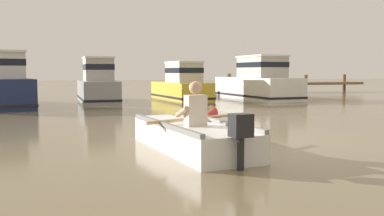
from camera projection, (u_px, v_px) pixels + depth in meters
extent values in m
plane|color=#7A6B4C|center=(242.00, 138.00, 8.84)|extent=(120.00, 120.00, 0.00)
cube|color=brown|center=(270.00, 84.00, 27.12)|extent=(13.31, 1.50, 0.16)
cylinder|color=brown|center=(179.00, 87.00, 24.35)|extent=(0.24, 0.24, 0.99)
cylinder|color=brown|center=(229.00, 84.00, 25.40)|extent=(0.24, 0.24, 1.23)
cylinder|color=brown|center=(276.00, 83.00, 26.46)|extent=(0.24, 0.24, 1.25)
cylinder|color=brown|center=(306.00, 83.00, 28.83)|extent=(0.24, 0.24, 1.14)
cylinder|color=brown|center=(344.00, 83.00, 29.89)|extent=(0.24, 0.24, 1.16)
cube|color=white|center=(192.00, 138.00, 7.41)|extent=(1.31, 3.17, 0.44)
cube|color=white|center=(158.00, 126.00, 8.99)|extent=(0.63, 0.44, 0.42)
cube|color=gray|center=(164.00, 125.00, 7.19)|extent=(0.29, 3.04, 0.08)
cube|color=gray|center=(218.00, 122.00, 7.60)|extent=(0.29, 3.04, 0.08)
cube|color=white|center=(194.00, 128.00, 7.30)|extent=(1.03, 0.35, 0.06)
cylinder|color=black|center=(241.00, 151.00, 5.90)|extent=(0.11, 0.11, 0.54)
cube|color=black|center=(241.00, 125.00, 5.87)|extent=(0.30, 0.26, 0.32)
cube|color=beige|center=(196.00, 110.00, 7.23)|extent=(0.35, 0.24, 0.52)
sphere|color=tan|center=(196.00, 88.00, 7.20)|extent=(0.22, 0.22, 0.22)
cylinder|color=tan|center=(182.00, 112.00, 7.19)|extent=(0.12, 0.43, 0.23)
cylinder|color=tan|center=(206.00, 111.00, 7.37)|extent=(0.12, 0.43, 0.23)
cylinder|color=tan|center=(192.00, 119.00, 7.77)|extent=(1.88, 0.80, 0.06)
cube|color=#19234C|center=(2.00, 92.00, 16.94)|extent=(2.60, 6.24, 1.09)
cube|color=black|center=(2.00, 101.00, 16.97)|extent=(2.65, 6.29, 0.10)
cube|color=silver|center=(2.00, 66.00, 16.38)|extent=(1.70, 2.71, 0.96)
cube|color=black|center=(2.00, 63.00, 16.37)|extent=(1.74, 2.75, 0.24)
cube|color=white|center=(2.00, 52.00, 16.34)|extent=(1.79, 2.85, 0.08)
cube|color=gray|center=(98.00, 91.00, 19.51)|extent=(1.65, 4.47, 0.94)
cube|color=black|center=(98.00, 98.00, 19.53)|extent=(1.69, 4.51, 0.10)
cube|color=#B2ADA3|center=(98.00, 70.00, 19.05)|extent=(1.24, 1.89, 0.98)
cube|color=black|center=(98.00, 67.00, 19.04)|extent=(1.27, 1.92, 0.24)
cube|color=white|center=(98.00, 58.00, 19.01)|extent=(1.30, 1.99, 0.08)
cube|color=gold|center=(181.00, 91.00, 21.12)|extent=(1.76, 4.74, 0.83)
cube|color=black|center=(181.00, 96.00, 21.15)|extent=(1.80, 4.78, 0.10)
cube|color=beige|center=(184.00, 73.00, 20.66)|extent=(1.29, 2.02, 0.92)
cube|color=black|center=(184.00, 70.00, 20.65)|extent=(1.32, 2.05, 0.24)
cube|color=white|center=(184.00, 62.00, 20.62)|extent=(1.35, 2.12, 0.08)
cube|color=white|center=(256.00, 88.00, 21.59)|extent=(1.99, 5.86, 1.05)
cube|color=black|center=(256.00, 95.00, 21.62)|extent=(2.03, 5.90, 0.10)
cube|color=#B2ADA3|center=(262.00, 67.00, 21.02)|extent=(1.52, 2.47, 0.99)
cube|color=black|center=(262.00, 65.00, 21.01)|extent=(1.55, 2.50, 0.24)
cube|color=white|center=(262.00, 56.00, 20.97)|extent=(1.60, 2.60, 0.08)
sphere|color=red|center=(212.00, 112.00, 12.38)|extent=(0.36, 0.36, 0.36)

